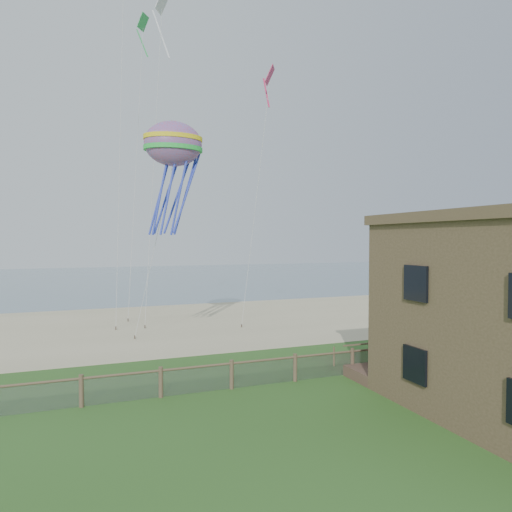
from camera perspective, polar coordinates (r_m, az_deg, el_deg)
name	(u,v)px	position (r m, az deg, el deg)	size (l,w,h in m)	color
ground	(291,449)	(15.12, 4.46, -22.92)	(160.00, 160.00, 0.00)	#2B511B
sand_beach	(167,324)	(35.47, -11.03, -8.37)	(72.00, 20.00, 0.02)	tan
ocean	(122,278)	(78.87, -16.44, -2.71)	(160.00, 68.00, 0.02)	slate
chainlink_fence	(232,376)	(20.16, -3.07, -14.78)	(36.20, 0.20, 1.25)	#4C392B
motel_deck	(481,360)	(26.37, 26.36, -11.62)	(15.00, 2.00, 0.50)	brown
picnic_table	(425,372)	(22.70, 20.36, -13.40)	(1.85, 1.40, 0.78)	brown
octopus_kite	(173,175)	(27.68, -10.28, 9.89)	(3.48, 2.46, 7.17)	red
kite_white	(162,20)	(32.79, -11.66, 26.90)	(1.25, 0.70, 3.49)	silver
kite_red	(270,83)	(31.14, 1.73, 20.81)	(1.16, 0.70, 2.15)	#C92353
kite_green	(143,33)	(35.82, -13.93, 25.44)	(1.06, 0.70, 2.53)	green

